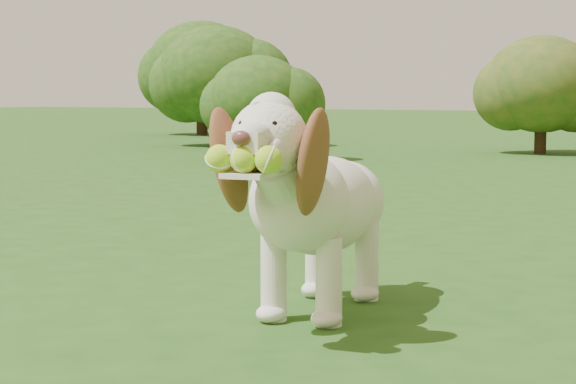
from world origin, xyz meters
The scene contains 6 objects.
ground centered at (0.00, 0.00, 0.00)m, with size 80.00×80.00×0.00m, color #214814.
dog centered at (-0.37, -0.09, 0.40)m, with size 0.48×1.16×0.75m.
shrub_a centered at (-4.55, 6.46, 0.70)m, with size 1.15×1.15×1.19m.
shrub_e centered at (-6.60, 8.67, 1.02)m, with size 1.67×1.67×1.73m.
shrub_g centered at (-8.98, 11.76, 1.23)m, with size 2.01×2.01×2.08m.
shrub_b centered at (-2.05, 9.16, 0.87)m, with size 1.43×1.43×1.48m.
Camera 1 is at (1.12, -2.92, 0.75)m, focal length 60.00 mm.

